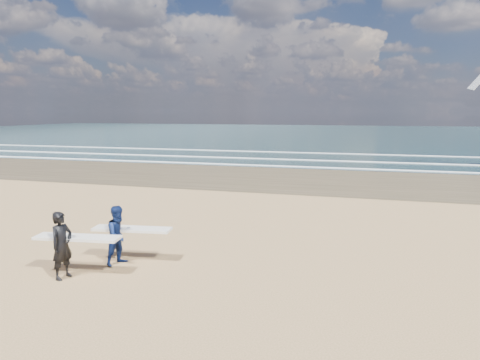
% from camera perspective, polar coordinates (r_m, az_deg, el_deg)
% --- Properties ---
extents(ocean, '(220.00, 100.00, 0.02)m').
position_cam_1_polar(ocean, '(82.13, 24.81, 5.41)').
color(ocean, '#173032').
rests_on(ocean, ground).
extents(surfer_near, '(2.25, 1.10, 1.72)m').
position_cam_1_polar(surfer_near, '(11.69, -22.37, -7.90)').
color(surfer_near, black).
rests_on(surfer_near, ground).
extents(surfer_far, '(2.25, 1.24, 1.64)m').
position_cam_1_polar(surfer_far, '(12.25, -15.67, -7.01)').
color(surfer_far, '#0E1E50').
rests_on(surfer_far, ground).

